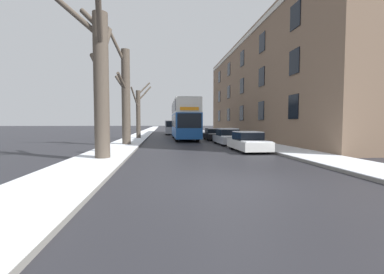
{
  "coord_description": "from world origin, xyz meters",
  "views": [
    {
      "loc": [
        -2.52,
        -7.74,
        1.93
      ],
      "look_at": [
        0.28,
        16.45,
        0.58
      ],
      "focal_mm": 24.0,
      "sensor_mm": 36.0,
      "label": 1
    }
  ],
  "objects_px": {
    "parked_car_0": "(248,142)",
    "parked_car_1": "(228,137)",
    "bare_tree_left_0": "(100,78)",
    "oncoming_van": "(171,127)",
    "bare_tree_left_1": "(125,95)",
    "pedestrian_left_sidewalk": "(101,138)",
    "double_decker_bus": "(185,118)",
    "parked_car_2": "(214,134)",
    "bare_tree_left_2": "(139,112)"
  },
  "relations": [
    {
      "from": "double_decker_bus",
      "to": "oncoming_van",
      "type": "height_order",
      "value": "double_decker_bus"
    },
    {
      "from": "parked_car_2",
      "to": "oncoming_van",
      "type": "xyz_separation_m",
      "value": [
        -4.34,
        13.81,
        0.63
      ]
    },
    {
      "from": "parked_car_0",
      "to": "parked_car_2",
      "type": "height_order",
      "value": "parked_car_0"
    },
    {
      "from": "bare_tree_left_1",
      "to": "parked_car_1",
      "type": "height_order",
      "value": "bare_tree_left_1"
    },
    {
      "from": "parked_car_0",
      "to": "parked_car_1",
      "type": "relative_size",
      "value": 0.96
    },
    {
      "from": "parked_car_1",
      "to": "parked_car_2",
      "type": "xyz_separation_m",
      "value": [
        0.0,
        6.32,
        -0.06
      ]
    },
    {
      "from": "double_decker_bus",
      "to": "parked_car_0",
      "type": "xyz_separation_m",
      "value": [
        3.22,
        -12.81,
        -1.89
      ]
    },
    {
      "from": "bare_tree_left_2",
      "to": "parked_car_2",
      "type": "distance_m",
      "value": 9.14
    },
    {
      "from": "pedestrian_left_sidewalk",
      "to": "parked_car_1",
      "type": "bearing_deg",
      "value": 33.11
    },
    {
      "from": "oncoming_van",
      "to": "pedestrian_left_sidewalk",
      "type": "relative_size",
      "value": 3.15
    },
    {
      "from": "double_decker_bus",
      "to": "bare_tree_left_2",
      "type": "bearing_deg",
      "value": 169.07
    },
    {
      "from": "oncoming_van",
      "to": "pedestrian_left_sidewalk",
      "type": "distance_m",
      "value": 26.38
    },
    {
      "from": "bare_tree_left_0",
      "to": "parked_car_2",
      "type": "bearing_deg",
      "value": 59.72
    },
    {
      "from": "oncoming_van",
      "to": "double_decker_bus",
      "type": "bearing_deg",
      "value": -85.03
    },
    {
      "from": "parked_car_1",
      "to": "parked_car_2",
      "type": "relative_size",
      "value": 1.04
    },
    {
      "from": "bare_tree_left_2",
      "to": "pedestrian_left_sidewalk",
      "type": "xyz_separation_m",
      "value": [
        -1.09,
        -14.08,
        -2.21
      ]
    },
    {
      "from": "bare_tree_left_1",
      "to": "parked_car_0",
      "type": "relative_size",
      "value": 2.18
    },
    {
      "from": "bare_tree_left_2",
      "to": "pedestrian_left_sidewalk",
      "type": "bearing_deg",
      "value": -94.41
    },
    {
      "from": "bare_tree_left_2",
      "to": "double_decker_bus",
      "type": "relative_size",
      "value": 0.62
    },
    {
      "from": "bare_tree_left_0",
      "to": "oncoming_van",
      "type": "height_order",
      "value": "bare_tree_left_0"
    },
    {
      "from": "bare_tree_left_1",
      "to": "pedestrian_left_sidewalk",
      "type": "height_order",
      "value": "bare_tree_left_1"
    },
    {
      "from": "bare_tree_left_1",
      "to": "pedestrian_left_sidewalk",
      "type": "bearing_deg",
      "value": -98.59
    },
    {
      "from": "parked_car_2",
      "to": "parked_car_0",
      "type": "bearing_deg",
      "value": -90.0
    },
    {
      "from": "bare_tree_left_1",
      "to": "parked_car_0",
      "type": "height_order",
      "value": "bare_tree_left_1"
    },
    {
      "from": "bare_tree_left_1",
      "to": "parked_car_1",
      "type": "xyz_separation_m",
      "value": [
        8.82,
        0.41,
        -3.56
      ]
    },
    {
      "from": "parked_car_2",
      "to": "pedestrian_left_sidewalk",
      "type": "xyz_separation_m",
      "value": [
        -9.62,
        -12.04,
        0.37
      ]
    },
    {
      "from": "parked_car_0",
      "to": "pedestrian_left_sidewalk",
      "type": "height_order",
      "value": "pedestrian_left_sidewalk"
    },
    {
      "from": "bare_tree_left_2",
      "to": "oncoming_van",
      "type": "bearing_deg",
      "value": 70.37
    },
    {
      "from": "bare_tree_left_2",
      "to": "parked_car_2",
      "type": "height_order",
      "value": "bare_tree_left_2"
    },
    {
      "from": "bare_tree_left_1",
      "to": "parked_car_0",
      "type": "distance_m",
      "value": 10.79
    },
    {
      "from": "bare_tree_left_1",
      "to": "double_decker_bus",
      "type": "xyz_separation_m",
      "value": [
        5.59,
        7.74,
        -1.71
      ]
    },
    {
      "from": "bare_tree_left_2",
      "to": "parked_car_0",
      "type": "distance_m",
      "value": 16.46
    },
    {
      "from": "parked_car_1",
      "to": "pedestrian_left_sidewalk",
      "type": "xyz_separation_m",
      "value": [
        -9.62,
        -5.72,
        0.31
      ]
    },
    {
      "from": "bare_tree_left_1",
      "to": "bare_tree_left_2",
      "type": "distance_m",
      "value": 8.83
    },
    {
      "from": "bare_tree_left_2",
      "to": "bare_tree_left_0",
      "type": "bearing_deg",
      "value": -91.14
    },
    {
      "from": "parked_car_0",
      "to": "parked_car_1",
      "type": "xyz_separation_m",
      "value": [
        -0.0,
        5.48,
        0.04
      ]
    },
    {
      "from": "bare_tree_left_0",
      "to": "parked_car_1",
      "type": "bearing_deg",
      "value": 45.03
    },
    {
      "from": "bare_tree_left_0",
      "to": "parked_car_0",
      "type": "relative_size",
      "value": 1.95
    },
    {
      "from": "parked_car_0",
      "to": "bare_tree_left_2",
      "type": "bearing_deg",
      "value": 121.66
    },
    {
      "from": "parked_car_0",
      "to": "parked_car_2",
      "type": "relative_size",
      "value": 1.0
    },
    {
      "from": "parked_car_1",
      "to": "bare_tree_left_1",
      "type": "bearing_deg",
      "value": -177.34
    },
    {
      "from": "bare_tree_left_0",
      "to": "oncoming_van",
      "type": "xyz_separation_m",
      "value": [
        4.54,
        29.01,
        -2.91
      ]
    },
    {
      "from": "bare_tree_left_1",
      "to": "bare_tree_left_2",
      "type": "relative_size",
      "value": 1.39
    },
    {
      "from": "double_decker_bus",
      "to": "parked_car_0",
      "type": "distance_m",
      "value": 13.35
    },
    {
      "from": "parked_car_0",
      "to": "oncoming_van",
      "type": "bearing_deg",
      "value": 99.61
    },
    {
      "from": "parked_car_0",
      "to": "oncoming_van",
      "type": "height_order",
      "value": "oncoming_van"
    },
    {
      "from": "double_decker_bus",
      "to": "parked_car_1",
      "type": "distance_m",
      "value": 8.22
    },
    {
      "from": "oncoming_van",
      "to": "bare_tree_left_2",
      "type": "bearing_deg",
      "value": -109.63
    },
    {
      "from": "pedestrian_left_sidewalk",
      "to": "bare_tree_left_2",
      "type": "bearing_deg",
      "value": 87.94
    },
    {
      "from": "double_decker_bus",
      "to": "parked_car_1",
      "type": "height_order",
      "value": "double_decker_bus"
    }
  ]
}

